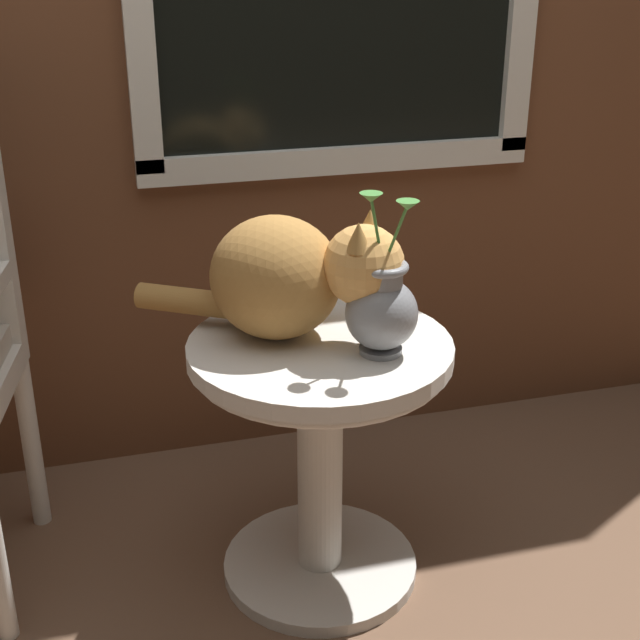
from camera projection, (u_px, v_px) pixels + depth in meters
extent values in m
plane|color=brown|center=(294.00, 594.00, 2.00)|extent=(6.00, 6.00, 0.00)
cube|color=silver|center=(340.00, 160.00, 2.34)|extent=(1.06, 0.03, 0.07)
cylinder|color=silver|center=(320.00, 564.00, 2.07)|extent=(0.45, 0.45, 0.03)
cylinder|color=silver|center=(320.00, 464.00, 1.96)|extent=(0.10, 0.10, 0.52)
cylinder|color=silver|center=(320.00, 350.00, 1.85)|extent=(0.56, 0.56, 0.03)
torus|color=silver|center=(320.00, 362.00, 1.86)|extent=(0.54, 0.54, 0.02)
cylinder|color=silver|center=(31.00, 444.00, 2.16)|extent=(0.04, 0.04, 0.45)
ellipsoid|color=#AD7A3D|center=(277.00, 277.00, 1.83)|extent=(0.37, 0.36, 0.26)
sphere|color=#E2A356|center=(364.00, 265.00, 1.76)|extent=(0.16, 0.16, 0.16)
cone|color=#AD7A3D|center=(358.00, 237.00, 1.69)|extent=(0.05, 0.05, 0.06)
cone|color=#AD7A3D|center=(370.00, 223.00, 1.77)|extent=(0.05, 0.05, 0.06)
cylinder|color=#AD7A3D|center=(192.00, 301.00, 1.91)|extent=(0.24, 0.18, 0.06)
cylinder|color=gray|center=(380.00, 350.00, 1.80)|extent=(0.09, 0.09, 0.01)
ellipsoid|color=gray|center=(382.00, 314.00, 1.76)|extent=(0.15, 0.15, 0.15)
cylinder|color=gray|center=(383.00, 277.00, 1.73)|extent=(0.08, 0.08, 0.04)
torus|color=gray|center=(383.00, 267.00, 1.72)|extent=(0.10, 0.10, 0.02)
cylinder|color=#47893D|center=(395.00, 237.00, 1.68)|extent=(0.03, 0.06, 0.14)
cone|color=#47893D|center=(408.00, 206.00, 1.63)|extent=(0.04, 0.04, 0.02)
cylinder|color=#47893D|center=(377.00, 233.00, 1.68)|extent=(0.04, 0.02, 0.15)
cone|color=#47893D|center=(371.00, 198.00, 1.64)|extent=(0.04, 0.04, 0.02)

